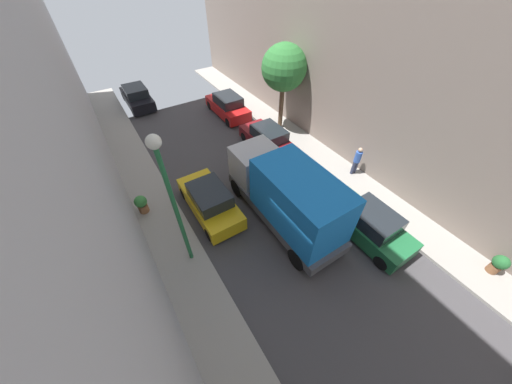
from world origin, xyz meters
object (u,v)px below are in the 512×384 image
(parked_car_left_2, at_px, (210,201))
(street_tree_1, at_px, (284,68))
(delivery_truck, at_px, (287,195))
(pedestrian, at_px, (357,160))
(potted_plant_2, at_px, (141,204))
(parked_car_right_3, at_px, (268,140))
(parked_car_right_4, at_px, (228,106))
(potted_plant_3, at_px, (499,264))
(lamp_post, at_px, (170,192))
(parked_car_left_3, at_px, (137,97))
(parked_car_right_2, at_px, (368,224))

(parked_car_left_2, bearing_deg, street_tree_1, 30.77)
(delivery_truck, bearing_deg, pedestrian, 6.28)
(pedestrian, xyz_separation_m, potted_plant_2, (-11.00, 3.53, -0.39))
(potted_plant_2, bearing_deg, parked_car_right_3, 8.43)
(parked_car_right_4, bearing_deg, parked_car_left_2, -123.16)
(parked_car_right_4, xyz_separation_m, potted_plant_3, (2.81, -17.51, -0.03))
(delivery_truck, distance_m, lamp_post, 5.16)
(parked_car_left_3, distance_m, potted_plant_3, 24.19)
(parked_car_right_3, xyz_separation_m, potted_plant_2, (-8.26, -1.23, -0.03))
(pedestrian, height_order, lamp_post, lamp_post)
(parked_car_left_2, bearing_deg, potted_plant_2, 149.88)
(parked_car_left_2, distance_m, potted_plant_2, 3.31)
(potted_plant_3, distance_m, lamp_post, 12.87)
(parked_car_right_4, relative_size, delivery_truck, 0.64)
(parked_car_left_2, distance_m, potted_plant_3, 12.36)
(pedestrian, bearing_deg, parked_car_right_4, 105.08)
(delivery_truck, relative_size, potted_plant_3, 6.92)
(parked_car_left_3, relative_size, parked_car_right_4, 1.00)
(parked_car_right_3, bearing_deg, parked_car_left_2, -151.88)
(pedestrian, height_order, potted_plant_2, pedestrian)
(pedestrian, bearing_deg, potted_plant_3, -89.41)
(parked_car_right_2, relative_size, parked_car_right_4, 1.00)
(delivery_truck, xyz_separation_m, potted_plant_3, (5.51, -6.78, -1.10))
(street_tree_1, height_order, potted_plant_2, street_tree_1)
(parked_car_left_3, distance_m, delivery_truck, 16.24)
(parked_car_right_2, distance_m, parked_car_right_4, 13.37)
(parked_car_left_2, distance_m, pedestrian, 8.35)
(pedestrian, bearing_deg, parked_car_left_2, 167.05)
(pedestrian, bearing_deg, street_tree_1, 95.03)
(parked_car_right_2, height_order, pedestrian, pedestrian)
(street_tree_1, relative_size, potted_plant_3, 5.69)
(parked_car_right_4, distance_m, pedestrian, 10.50)
(potted_plant_2, relative_size, lamp_post, 0.16)
(parked_car_left_3, xyz_separation_m, street_tree_1, (7.57, -9.01, 3.44))
(parked_car_left_2, xyz_separation_m, parked_car_left_3, (0.00, 13.51, 0.00))
(parked_car_left_2, height_order, parked_car_right_3, same)
(parked_car_left_2, bearing_deg, parked_car_right_3, 28.12)
(street_tree_1, bearing_deg, parked_car_right_3, -143.24)
(parked_car_left_2, bearing_deg, potted_plant_3, -48.40)
(parked_car_right_3, distance_m, parked_car_right_4, 5.38)
(potted_plant_3, bearing_deg, potted_plant_2, 135.43)
(parked_car_left_2, height_order, potted_plant_3, parked_car_left_2)
(parked_car_right_2, height_order, lamp_post, lamp_post)
(parked_car_left_3, bearing_deg, lamp_post, -96.97)
(parked_car_right_3, relative_size, lamp_post, 0.69)
(parked_car_left_3, height_order, parked_car_right_2, same)
(parked_car_right_3, distance_m, potted_plant_3, 12.45)
(delivery_truck, bearing_deg, parked_car_right_4, 75.88)
(pedestrian, xyz_separation_m, potted_plant_3, (0.08, -7.37, -0.38))
(delivery_truck, xyz_separation_m, lamp_post, (-4.60, 0.44, 2.29))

